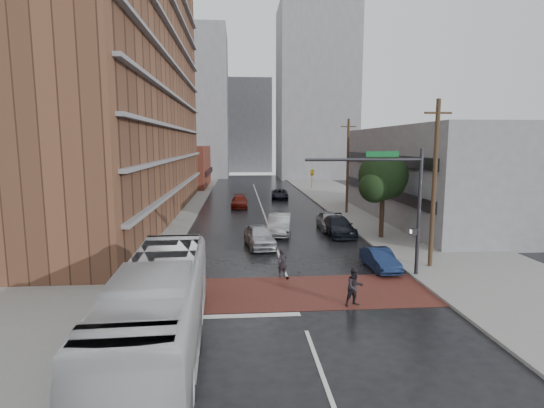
{
  "coord_description": "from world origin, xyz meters",
  "views": [
    {
      "loc": [
        -2.63,
        -19.95,
        7.47
      ],
      "look_at": [
        -0.47,
        7.66,
        3.5
      ],
      "focal_mm": 28.0,
      "sensor_mm": 36.0,
      "label": 1
    }
  ],
  "objects": [
    {
      "name": "ground",
      "position": [
        0.0,
        0.0,
        0.0
      ],
      "size": [
        160.0,
        160.0,
        0.0
      ],
      "primitive_type": "plane",
      "color": "black",
      "rests_on": "ground"
    },
    {
      "name": "crosswalk",
      "position": [
        0.0,
        0.5,
        0.01
      ],
      "size": [
        14.0,
        5.0,
        0.02
      ],
      "primitive_type": "cube",
      "color": "maroon",
      "rests_on": "ground"
    },
    {
      "name": "sidewalk_west",
      "position": [
        -11.5,
        25.0,
        0.07
      ],
      "size": [
        9.0,
        90.0,
        0.15
      ],
      "primitive_type": "cube",
      "color": "gray",
      "rests_on": "ground"
    },
    {
      "name": "sidewalk_east",
      "position": [
        11.5,
        25.0,
        0.07
      ],
      "size": [
        9.0,
        90.0,
        0.15
      ],
      "primitive_type": "cube",
      "color": "gray",
      "rests_on": "ground"
    },
    {
      "name": "apartment_block",
      "position": [
        -14.0,
        24.0,
        14.0
      ],
      "size": [
        10.0,
        44.0,
        28.0
      ],
      "primitive_type": "cube",
      "color": "brown",
      "rests_on": "ground"
    },
    {
      "name": "storefront_west",
      "position": [
        -12.0,
        54.0,
        3.5
      ],
      "size": [
        8.0,
        16.0,
        7.0
      ],
      "primitive_type": "cube",
      "color": "brown",
      "rests_on": "ground"
    },
    {
      "name": "building_east",
      "position": [
        16.5,
        20.0,
        4.5
      ],
      "size": [
        11.0,
        26.0,
        9.0
      ],
      "primitive_type": "cube",
      "color": "gray",
      "rests_on": "ground"
    },
    {
      "name": "distant_tower_west",
      "position": [
        -14.0,
        78.0,
        16.0
      ],
      "size": [
        18.0,
        16.0,
        32.0
      ],
      "primitive_type": "cube",
      "color": "gray",
      "rests_on": "ground"
    },
    {
      "name": "distant_tower_east",
      "position": [
        14.0,
        72.0,
        18.0
      ],
      "size": [
        16.0,
        14.0,
        36.0
      ],
      "primitive_type": "cube",
      "color": "gray",
      "rests_on": "ground"
    },
    {
      "name": "distant_tower_center",
      "position": [
        0.0,
        95.0,
        12.0
      ],
      "size": [
        12.0,
        10.0,
        24.0
      ],
      "primitive_type": "cube",
      "color": "gray",
      "rests_on": "ground"
    },
    {
      "name": "street_tree",
      "position": [
        8.52,
        12.03,
        4.73
      ],
      "size": [
        4.2,
        4.1,
        6.9
      ],
      "color": "#332319",
      "rests_on": "ground"
    },
    {
      "name": "signal_mast",
      "position": [
        5.85,
        2.5,
        4.73
      ],
      "size": [
        6.5,
        0.3,
        7.2
      ],
      "color": "#2D2D33",
      "rests_on": "ground"
    },
    {
      "name": "utility_pole_near",
      "position": [
        8.8,
        4.0,
        5.14
      ],
      "size": [
        1.6,
        0.26,
        10.0
      ],
      "color": "#473321",
      "rests_on": "ground"
    },
    {
      "name": "utility_pole_far",
      "position": [
        8.8,
        24.0,
        5.14
      ],
      "size": [
        1.6,
        0.26,
        10.0
      ],
      "color": "#473321",
      "rests_on": "ground"
    },
    {
      "name": "transit_bus",
      "position": [
        -5.5,
        -5.45,
        1.68
      ],
      "size": [
        3.28,
        12.15,
        3.36
      ],
      "primitive_type": "imported",
      "rotation": [
        0.0,
        0.0,
        0.04
      ],
      "color": "silver",
      "rests_on": "ground"
    },
    {
      "name": "pedestrian_a",
      "position": [
        -0.24,
        3.0,
        0.8
      ],
      "size": [
        0.68,
        0.55,
        1.6
      ],
      "primitive_type": "imported",
      "rotation": [
        0.0,
        0.0,
        0.34
      ],
      "color": "black",
      "rests_on": "ground"
    },
    {
      "name": "pedestrian_b",
      "position": [
        2.65,
        -1.5,
        0.9
      ],
      "size": [
        1.02,
        0.89,
        1.8
      ],
      "primitive_type": "imported",
      "rotation": [
        0.0,
        0.0,
        0.26
      ],
      "color": "black",
      "rests_on": "ground"
    },
    {
      "name": "car_travel_a",
      "position": [
        -1.19,
        10.07,
        0.81
      ],
      "size": [
        2.5,
        4.95,
        1.62
      ],
      "primitive_type": "imported",
      "rotation": [
        0.0,
        0.0,
        0.13
      ],
      "color": "#B4B8BC",
      "rests_on": "ground"
    },
    {
      "name": "car_travel_b",
      "position": [
        0.67,
        14.21,
        0.85
      ],
      "size": [
        2.6,
        5.36,
        1.69
      ],
      "primitive_type": "imported",
      "rotation": [
        0.0,
        0.0,
        -0.16
      ],
      "color": "#A9ACB1",
      "rests_on": "ground"
    },
    {
      "name": "car_travel_c",
      "position": [
        -2.6,
        29.6,
        0.68
      ],
      "size": [
        2.04,
        4.76,
        1.37
      ],
      "primitive_type": "imported",
      "rotation": [
        0.0,
        0.0,
        -0.03
      ],
      "color": "maroon",
      "rests_on": "ground"
    },
    {
      "name": "suv_travel",
      "position": [
        2.86,
        36.65,
        0.67
      ],
      "size": [
        2.56,
        4.96,
        1.34
      ],
      "primitive_type": "imported",
      "rotation": [
        0.0,
        0.0,
        -0.07
      ],
      "color": "black",
      "rests_on": "ground"
    },
    {
      "name": "car_parked_near",
      "position": [
        5.7,
        4.0,
        0.63
      ],
      "size": [
        1.52,
        3.86,
        1.25
      ],
      "primitive_type": "imported",
      "rotation": [
        0.0,
        0.0,
        0.05
      ],
      "color": "#142246",
      "rests_on": "ground"
    },
    {
      "name": "car_parked_mid",
      "position": [
        5.45,
        13.61,
        0.75
      ],
      "size": [
        2.25,
        5.23,
        1.5
      ],
      "primitive_type": "imported",
      "rotation": [
        0.0,
        0.0,
        0.03
      ],
      "color": "black",
      "rests_on": "ground"
    },
    {
      "name": "car_parked_far",
      "position": [
        5.2,
        16.0,
        0.78
      ],
      "size": [
        1.97,
        4.63,
        1.56
      ],
      "primitive_type": "imported",
      "rotation": [
        0.0,
        0.0,
        -0.03
      ],
      "color": "#9B9DA2",
      "rests_on": "ground"
    }
  ]
}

